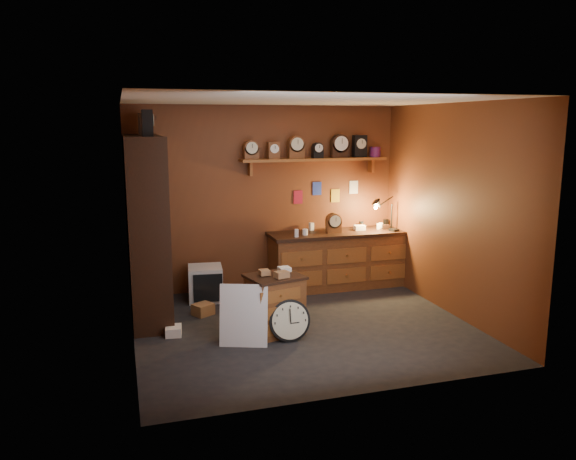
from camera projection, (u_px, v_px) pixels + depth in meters
The scene contains 11 objects.
floor at pixel (303, 327), 6.86m from camera, with size 4.00×4.00×0.00m, color black.
room_shell at pixel (305, 185), 6.65m from camera, with size 4.02×3.62×2.71m.
shelving_unit at pixel (144, 220), 7.03m from camera, with size 0.47×1.60×2.58m.
workbench at pixel (339, 256), 8.45m from camera, with size 2.12×0.66×1.36m.
low_cabinet at pixel (275, 302), 6.58m from camera, with size 0.72×0.65×0.79m.
big_round_clock at pixel (289, 320), 6.39m from camera, with size 0.48×0.16×0.48m.
white_panel at pixel (244, 345), 6.29m from camera, with size 0.53×0.02×0.71m, color silver.
mini_fridge at pixel (205, 283), 7.84m from camera, with size 0.51×0.53×0.48m.
floor_box_a at pixel (203, 309), 7.26m from camera, with size 0.24×0.20×0.15m, color #996A43.
floor_box_b at pixel (174, 331), 6.57m from camera, with size 0.18×0.22×0.11m, color white.
floor_box_c at pixel (274, 304), 7.45m from camera, with size 0.24×0.20×0.18m, color #996A43.
Camera 1 is at (-2.05, -6.18, 2.45)m, focal length 35.00 mm.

